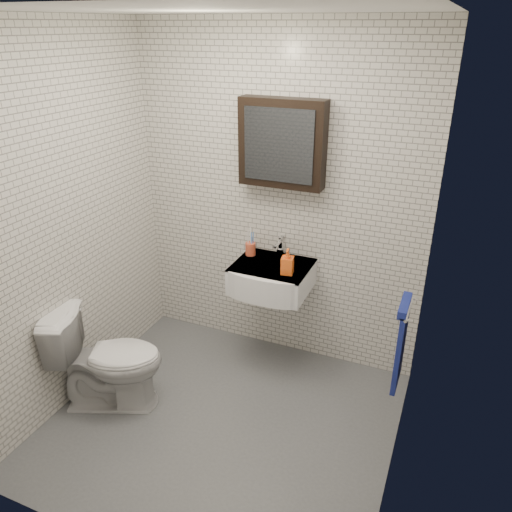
# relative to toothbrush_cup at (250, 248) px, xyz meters

# --- Properties ---
(ground) EXTENTS (2.20, 2.00, 0.01)m
(ground) POSITION_rel_toothbrush_cup_xyz_m (0.16, -0.87, -0.90)
(ground) COLOR #52565A
(ground) RESTS_ON ground
(room_shell) EXTENTS (2.22, 2.02, 2.51)m
(room_shell) POSITION_rel_toothbrush_cup_xyz_m (0.16, -0.87, 0.56)
(room_shell) COLOR silver
(room_shell) RESTS_ON ground
(washbasin) EXTENTS (0.55, 0.50, 0.20)m
(washbasin) POSITION_rel_toothbrush_cup_xyz_m (0.21, -0.14, -0.15)
(washbasin) COLOR white
(washbasin) RESTS_ON room_shell
(faucet) EXTENTS (0.06, 0.20, 0.15)m
(faucet) POSITION_rel_toothbrush_cup_xyz_m (0.21, 0.06, 0.01)
(faucet) COLOR silver
(faucet) RESTS_ON washbasin
(mirror_cabinet) EXTENTS (0.60, 0.15, 0.60)m
(mirror_cabinet) POSITION_rel_toothbrush_cup_xyz_m (0.21, 0.06, 0.80)
(mirror_cabinet) COLOR black
(mirror_cabinet) RESTS_ON room_shell
(towel_rail) EXTENTS (0.09, 0.30, 0.58)m
(towel_rail) POSITION_rel_toothbrush_cup_xyz_m (1.21, -0.52, -0.18)
(towel_rail) COLOR silver
(towel_rail) RESTS_ON room_shell
(toothbrush_cup) EXTENTS (0.10, 0.10, 0.21)m
(toothbrush_cup) POSITION_rel_toothbrush_cup_xyz_m (0.00, 0.00, 0.00)
(toothbrush_cup) COLOR #CB5032
(toothbrush_cup) RESTS_ON washbasin
(soap_bottle) EXTENTS (0.10, 0.10, 0.18)m
(soap_bottle) POSITION_rel_toothbrush_cup_xyz_m (0.36, -0.19, 0.04)
(soap_bottle) COLOR orange
(soap_bottle) RESTS_ON washbasin
(toilet) EXTENTS (0.83, 0.66, 0.74)m
(toilet) POSITION_rel_toothbrush_cup_xyz_m (-0.64, -0.98, -0.53)
(toilet) COLOR white
(toilet) RESTS_ON ground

